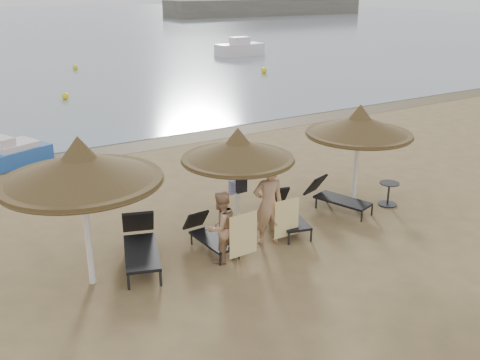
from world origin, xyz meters
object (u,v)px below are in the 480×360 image
at_px(palapa_center, 238,150).
at_px(lounger_near_left, 208,234).
at_px(lounger_far_left, 140,243).
at_px(side_table, 388,194).
at_px(lounger_near_right, 284,212).
at_px(palapa_right, 359,126).
at_px(pedal_boat, 14,153).
at_px(person_right, 268,198).
at_px(person_left, 221,222).
at_px(palapa_left, 81,168).
at_px(lounger_far_right, 334,196).

bearing_deg(palapa_center, lounger_near_left, -163.41).
bearing_deg(lounger_far_left, side_table, 13.69).
xyz_separation_m(palapa_center, lounger_near_right, (1.19, -0.26, -1.71)).
xyz_separation_m(palapa_right, pedal_boat, (-7.19, 8.61, -1.84)).
distance_m(palapa_center, lounger_near_left, 2.03).
distance_m(side_table, person_right, 4.16).
distance_m(side_table, person_left, 5.46).
bearing_deg(lounger_near_left, palapa_left, 179.71).
distance_m(palapa_right, side_table, 2.12).
distance_m(lounger_far_left, lounger_near_left, 1.56).
bearing_deg(person_left, side_table, 171.00).
height_order(lounger_near_left, pedal_boat, pedal_boat).
bearing_deg(palapa_center, lounger_far_right, -1.88).
bearing_deg(palapa_left, lounger_far_left, 16.10).
height_order(side_table, pedal_boat, pedal_boat).
distance_m(lounger_near_left, lounger_near_right, 2.16).
bearing_deg(person_left, lounger_near_left, -107.60).
xyz_separation_m(palapa_left, lounger_far_right, (6.65, 0.34, -2.07)).
distance_m(lounger_far_left, person_left, 1.81).
relative_size(palapa_right, lounger_near_left, 1.70).
height_order(lounger_far_left, pedal_boat, pedal_boat).
xyz_separation_m(palapa_right, person_right, (-3.31, -0.68, -1.08)).
relative_size(lounger_far_right, side_table, 2.97).
bearing_deg(lounger_far_left, lounger_near_left, 11.21).
height_order(palapa_right, lounger_far_right, palapa_right).
distance_m(palapa_center, lounger_far_left, 3.02).
xyz_separation_m(lounger_near_left, person_left, (-0.06, -0.70, 0.60)).
relative_size(lounger_near_left, person_right, 0.73).
bearing_deg(palapa_left, lounger_near_left, 3.05).
relative_size(palapa_left, side_table, 4.81).
xyz_separation_m(palapa_left, lounger_far_left, (1.18, 0.34, -2.02)).
relative_size(palapa_left, palapa_right, 1.10).
bearing_deg(palapa_left, person_right, -5.56).
distance_m(palapa_left, person_left, 3.12).
xyz_separation_m(lounger_near_right, pedal_boat, (-4.77, 8.73, -0.01)).
bearing_deg(lounger_far_right, palapa_left, 165.46).
bearing_deg(lounger_near_left, person_right, -26.13).
bearing_deg(person_left, lounger_near_right, -174.21).
distance_m(lounger_near_right, lounger_far_right, 1.77).
distance_m(palapa_left, lounger_near_right, 5.31).
bearing_deg(side_table, person_right, -177.77).
relative_size(person_left, pedal_boat, 0.76).
distance_m(person_right, pedal_boat, 10.10).
bearing_deg(palapa_right, side_table, -34.19).
xyz_separation_m(side_table, person_right, (-4.08, -0.16, 0.83)).
height_order(lounger_near_right, lounger_far_right, lounger_near_right).
xyz_separation_m(palapa_right, lounger_far_right, (-0.66, 0.05, -1.84)).
bearing_deg(palapa_left, person_left, -11.82).
xyz_separation_m(lounger_far_right, side_table, (1.43, -0.57, -0.06)).
bearing_deg(lounger_far_left, person_right, 3.90).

